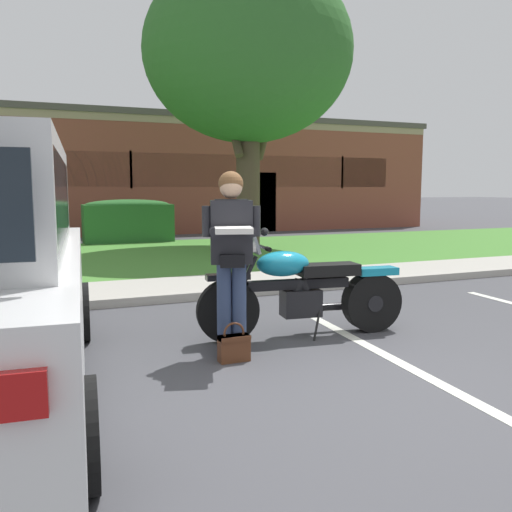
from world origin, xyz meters
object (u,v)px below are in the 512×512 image
at_px(shade_tree, 248,54).
at_px(hedge_center_left, 128,221).
at_px(handbag, 234,346).
at_px(motorcycle, 310,290).
at_px(brick_building, 113,175).
at_px(rider_person, 231,248).

xyz_separation_m(shade_tree, hedge_center_left, (-2.47, 2.86, -4.08)).
bearing_deg(handbag, shade_tree, 67.54).
bearing_deg(hedge_center_left, shade_tree, -49.18).
distance_m(handbag, shade_tree, 9.85).
distance_m(motorcycle, brick_building, 17.19).
relative_size(handbag, brick_building, 0.02).
relative_size(motorcycle, brick_building, 0.10).
bearing_deg(hedge_center_left, handbag, -94.51).
xyz_separation_m(motorcycle, rider_person, (-0.98, -0.30, 0.52)).
height_order(motorcycle, handbag, motorcycle).
bearing_deg(handbag, rider_person, 74.84).
relative_size(rider_person, brick_building, 0.07).
bearing_deg(shade_tree, handbag, -112.46).
bearing_deg(hedge_center_left, rider_person, -94.29).
relative_size(handbag, hedge_center_left, 0.15).
distance_m(motorcycle, rider_person, 1.14).
relative_size(rider_person, handbag, 4.74).
xyz_separation_m(shade_tree, brick_building, (-1.93, 9.56, -2.68)).
relative_size(hedge_center_left, brick_building, 0.10).
xyz_separation_m(rider_person, shade_tree, (3.27, 7.84, 3.72)).
relative_size(rider_person, shade_tree, 0.25).
distance_m(motorcycle, hedge_center_left, 10.41).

